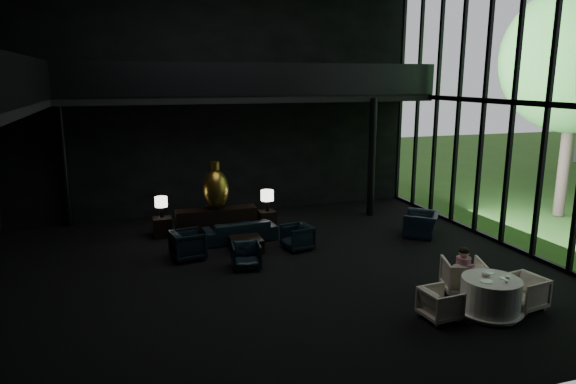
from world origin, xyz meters
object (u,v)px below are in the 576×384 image
object	(u,v)px
lounge_armchair_east	(297,236)
dining_chair_north	(463,273)
console	(217,221)
table_lamp_left	(161,203)
side_table_left	(163,227)
table_lamp_right	(267,196)
dining_chair_west	(440,304)
window_armchair	(421,220)
child	(463,262)
dining_table	(490,298)
dining_chair_east	(524,291)
lounge_armchair_south	(246,256)
lounge_armchair_west	(188,242)
bronze_urn	(216,189)
sofa	(240,227)
coffee_table	(246,244)
side_table_right	(267,219)

from	to	relation	value
lounge_armchair_east	dining_chair_north	size ratio (longest dim) A/B	0.82
console	table_lamp_left	bearing A→B (deg)	173.48
side_table_left	dining_chair_north	size ratio (longest dim) A/B	0.65
table_lamp_right	dining_chair_west	world-z (taller)	table_lamp_right
console	window_armchair	xyz separation A→B (m)	(5.80, -2.13, 0.10)
child	dining_table	bearing A→B (deg)	90.64
dining_chair_west	dining_chair_east	bearing A→B (deg)	-97.44
lounge_armchair_south	dining_chair_west	size ratio (longest dim) A/B	1.05
dining_chair_east	lounge_armchair_south	bearing A→B (deg)	-137.19
table_lamp_right	lounge_armchair_south	xyz separation A→B (m)	(-1.41, -3.16, -0.72)
window_armchair	lounge_armchair_west	bearing A→B (deg)	-53.20
console	table_lamp_right	xyz separation A→B (m)	(1.60, -0.02, 0.66)
table_lamp_left	lounge_armchair_west	world-z (taller)	table_lamp_left
console	bronze_urn	world-z (taller)	bronze_urn
side_table_left	sofa	world-z (taller)	sofa
window_armchair	coffee_table	world-z (taller)	window_armchair
dining_chair_east	child	distance (m)	1.29
bronze_urn	dining_chair_north	distance (m)	7.52
bronze_urn	child	bearing A→B (deg)	-55.41
side_table_left	sofa	size ratio (longest dim) A/B	0.28
table_lamp_left	dining_table	bearing A→B (deg)	-51.18
table_lamp_left	dining_chair_north	distance (m)	8.68
dining_chair_north	dining_chair_west	bearing A→B (deg)	58.43
lounge_armchair_south	dining_table	bearing A→B (deg)	-37.54
console	child	bearing A→B (deg)	-55.56
window_armchair	child	world-z (taller)	child
bronze_urn	child	size ratio (longest dim) A/B	2.19
sofa	coffee_table	size ratio (longest dim) A/B	2.57
table_lamp_right	lounge_armchair_west	bearing A→B (deg)	-143.12
side_table_left	dining_chair_east	xyz separation A→B (m)	(6.72, -7.24, 0.07)
table_lamp_right	child	distance (m)	6.76
lounge_armchair_east	dining_chair_east	bearing A→B (deg)	23.38
lounge_armchair_south	child	distance (m)	5.11
side_table_right	lounge_armchair_west	distance (m)	3.43
coffee_table	bronze_urn	bearing A→B (deg)	104.33
sofa	lounge_armchair_south	bearing A→B (deg)	77.01
lounge_armchair_south	dining_chair_east	xyz separation A→B (m)	(4.93, -3.92, 0.04)
dining_chair_west	child	xyz separation A→B (m)	(1.07, 0.80, 0.46)
side_table_left	lounge_armchair_east	xyz separation A→B (m)	(3.47, -2.32, 0.08)
side_table_left	side_table_right	xyz separation A→B (m)	(3.20, -0.09, -0.01)
side_table_left	table_lamp_right	world-z (taller)	table_lamp_right
lounge_armchair_west	coffee_table	size ratio (longest dim) A/B	1.08
dining_chair_north	side_table_left	bearing A→B (deg)	-25.98
table_lamp_right	dining_table	world-z (taller)	table_lamp_right
side_table_left	dining_chair_north	xyz separation A→B (m)	(6.01, -6.20, 0.16)
side_table_right	window_armchair	size ratio (longest dim) A/B	0.51
coffee_table	dining_table	world-z (taller)	dining_table
bronze_urn	lounge_armchair_east	xyz separation A→B (m)	(1.87, -2.15, -1.02)
lounge_armchair_west	bronze_urn	bearing A→B (deg)	-38.41
console	window_armchair	bearing A→B (deg)	-20.19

